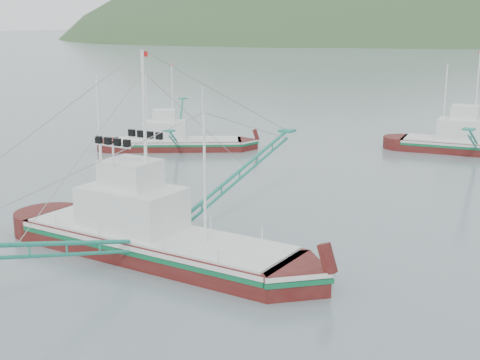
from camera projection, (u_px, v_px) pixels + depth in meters
The scene contains 5 objects.
ground at pixel (179, 260), 35.78m from camera, with size 1200.00×1200.00×0.00m, color slate.
main_boat at pixel (152, 226), 35.98m from camera, with size 16.30×29.47×11.92m.
bg_boat_left at pixel (177, 130), 65.55m from camera, with size 16.44×20.32×9.16m.
bg_boat_far at pixel (477, 136), 63.78m from camera, with size 14.71×25.68×10.47m.
headland_left at pixel (303, 39), 424.74m from camera, with size 448.00×308.00×210.00m, color #2F4B26.
Camera 1 is at (21.01, -26.64, 12.58)m, focal length 50.00 mm.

